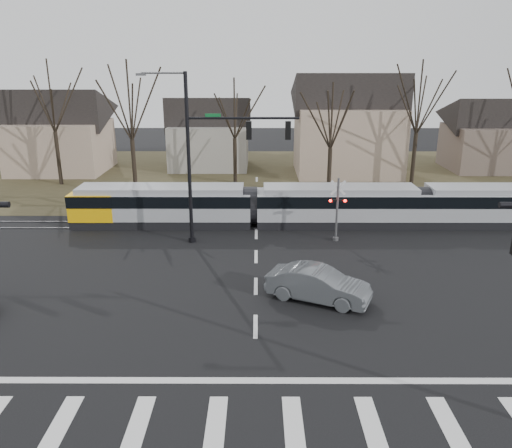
{
  "coord_description": "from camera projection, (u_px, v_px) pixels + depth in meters",
  "views": [
    {
      "loc": [
        0.08,
        -16.76,
        10.62
      ],
      "look_at": [
        0.0,
        9.0,
        2.3
      ],
      "focal_mm": 35.0,
      "sensor_mm": 36.0,
      "label": 1
    }
  ],
  "objects": [
    {
      "name": "ground",
      "position": [
        255.0,
        352.0,
        19.22
      ],
      "size": [
        140.0,
        140.0,
        0.0
      ],
      "primitive_type": "plane",
      "color": "black"
    },
    {
      "name": "grass_verge",
      "position": [
        257.0,
        175.0,
        49.67
      ],
      "size": [
        140.0,
        28.0,
        0.01
      ],
      "primitive_type": "cube",
      "color": "#38331E",
      "rests_on": "ground"
    },
    {
      "name": "crosswalk",
      "position": [
        255.0,
        424.0,
        15.41
      ],
      "size": [
        27.0,
        2.6,
        0.01
      ],
      "color": "silver",
      "rests_on": "ground"
    },
    {
      "name": "stop_line",
      "position": [
        255.0,
        381.0,
        17.5
      ],
      "size": [
        28.0,
        0.35,
        0.01
      ],
      "primitive_type": "cube",
      "color": "silver",
      "rests_on": "ground"
    },
    {
      "name": "lane_dashes",
      "position": [
        256.0,
        224.0,
        34.44
      ],
      "size": [
        0.18,
        30.0,
        0.01
      ],
      "color": "silver",
      "rests_on": "ground"
    },
    {
      "name": "rail_pair",
      "position": [
        256.0,
        225.0,
        34.24
      ],
      "size": [
        90.0,
        1.52,
        0.06
      ],
      "color": "#59595E",
      "rests_on": "ground"
    },
    {
      "name": "tram",
      "position": [
        337.0,
        204.0,
        33.97
      ],
      "size": [
        35.84,
        2.66,
        2.72
      ],
      "color": "gray",
      "rests_on": "ground"
    },
    {
      "name": "sedan",
      "position": [
        318.0,
        284.0,
        23.24
      ],
      "size": [
        5.27,
        6.08,
        1.59
      ],
      "primitive_type": "imported",
      "rotation": [
        0.0,
        0.0,
        1.15
      ],
      "color": "#585C60",
      "rests_on": "ground"
    },
    {
      "name": "signal_pole_far",
      "position": [
        215.0,
        151.0,
        29.37
      ],
      "size": [
        9.28,
        0.44,
        10.2
      ],
      "color": "black",
      "rests_on": "ground"
    },
    {
      "name": "rail_crossing_signal",
      "position": [
        337.0,
        212.0,
        30.8
      ],
      "size": [
        1.08,
        0.36,
        4.0
      ],
      "color": "#59595B",
      "rests_on": "ground"
    },
    {
      "name": "tree_row",
      "position": [
        280.0,
        133.0,
        42.41
      ],
      "size": [
        59.2,
        7.2,
        10.0
      ],
      "color": "black",
      "rests_on": "ground"
    },
    {
      "name": "house_a",
      "position": [
        59.0,
        127.0,
        50.26
      ],
      "size": [
        9.72,
        8.64,
        8.6
      ],
      "color": "gray",
      "rests_on": "ground"
    },
    {
      "name": "house_b",
      "position": [
        209.0,
        130.0,
        52.27
      ],
      "size": [
        8.64,
        7.56,
        7.65
      ],
      "color": "gray",
      "rests_on": "ground"
    },
    {
      "name": "house_c",
      "position": [
        348.0,
        121.0,
        48.98
      ],
      "size": [
        10.8,
        8.64,
        10.1
      ],
      "color": "gray",
      "rests_on": "ground"
    },
    {
      "name": "house_d",
      "position": [
        490.0,
        131.0,
        51.23
      ],
      "size": [
        8.64,
        7.56,
        7.65
      ],
      "color": "brown",
      "rests_on": "ground"
    }
  ]
}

